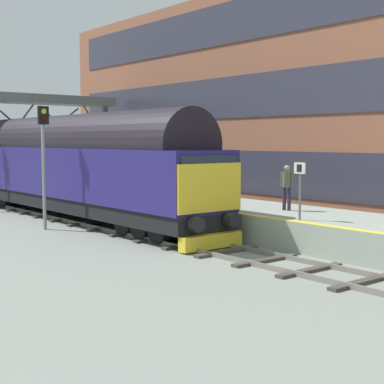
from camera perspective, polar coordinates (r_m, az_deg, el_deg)
name	(u,v)px	position (r m, az deg, el deg)	size (l,w,h in m)	color
ground_plane	(151,236)	(21.68, -4.05, -4.35)	(140.00, 140.00, 0.00)	gray
track_main	(151,235)	(21.67, -4.05, -4.20)	(2.50, 60.00, 0.15)	slate
station_platform	(223,215)	(23.83, 3.06, -2.27)	(4.00, 44.00, 1.01)	#97A395
station_building	(287,101)	(29.74, 9.30, 8.77)	(4.38, 34.76, 10.99)	brown
diesel_locomotive	(67,164)	(27.09, -12.12, 2.73)	(2.74, 20.34, 4.68)	black
signal_post_near	(44,154)	(23.78, -14.30, 3.63)	(0.44, 0.22, 4.88)	gray
platform_number_sign	(300,182)	(18.89, 10.50, 1.00)	(0.10, 0.44, 1.83)	slate
waiting_passenger	(287,183)	(21.44, 9.25, 0.85)	(0.41, 0.50, 1.64)	#30233C
overhead_footbridge	(37,107)	(34.82, -14.86, 8.05)	(9.30, 2.00, 6.13)	slate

